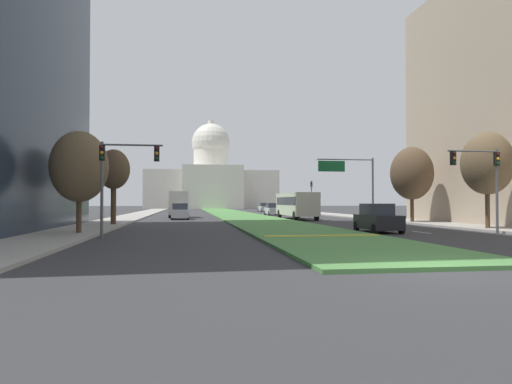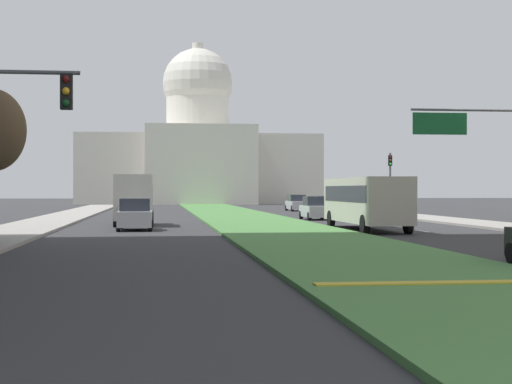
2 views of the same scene
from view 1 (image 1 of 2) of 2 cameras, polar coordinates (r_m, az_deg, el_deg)
name	(u,v)px [view 1 (image 1 of 2)]	position (r m, az deg, el deg)	size (l,w,h in m)	color
ground_plane	(230,213)	(78.37, -3.17, -2.64)	(289.51, 289.51, 0.00)	#333335
grass_median	(234,214)	(71.82, -2.69, -2.71)	(7.00, 118.44, 0.14)	#4C8442
median_curb_nose	(322,236)	(25.30, 8.01, -5.29)	(6.30, 0.50, 0.04)	gold
lane_dashes_right	(314,218)	(55.98, 7.12, -3.20)	(0.16, 52.83, 0.01)	silver
sidewalk_left	(135,216)	(65.27, -14.59, -2.82)	(4.00, 118.44, 0.15)	#9E9991
sidewalk_right	(336,215)	(68.29, 9.79, -2.77)	(4.00, 118.44, 0.15)	#9E9991
capitol_building	(211,181)	(143.28, -5.53, 1.30)	(39.13, 23.83, 26.95)	silver
traffic_light_near_left	(118,168)	(26.26, -16.48, 2.83)	(3.34, 0.35, 5.20)	#515456
traffic_light_near_right	(484,172)	(31.70, 26.10, 2.22)	(3.34, 0.35, 5.20)	#515456
traffic_light_far_right	(311,193)	(71.76, 6.79, -0.12)	(0.28, 0.35, 5.20)	#515456
overhead_guide_sign	(352,175)	(48.90, 11.62, 1.99)	(6.00, 0.20, 6.50)	#515456
street_tree_left_near	(79,167)	(29.61, -20.78, 2.90)	(3.38, 3.38, 6.17)	#4C3823
street_tree_right_near	(487,164)	(36.17, 26.38, 3.13)	(3.49, 3.49, 6.82)	#4C3823
street_tree_left_mid	(114,170)	(39.81, -16.99, 2.55)	(2.60, 2.60, 6.25)	#4C3823
street_tree_right_mid	(412,173)	(45.26, 18.49, 2.16)	(3.88, 3.88, 7.01)	#4C3823
sedan_lead_stopped	(378,219)	(31.19, 14.62, -3.20)	(2.05, 4.28, 1.85)	black
sedan_midblock	(180,212)	(52.59, -9.25, -2.42)	(1.95, 4.12, 1.79)	#BCBCC1
sedan_distant	(273,210)	(68.44, 2.05, -2.16)	(1.92, 4.17, 1.77)	#BCBCC1
sedan_far_horizon	(274,208)	(83.07, 2.27, -2.01)	(1.89, 4.25, 1.69)	navy
sedan_very_far	(264,207)	(93.92, 0.98, -1.90)	(1.92, 4.62, 1.74)	#BCBCC1
box_truck_delivery	(179,204)	(58.52, -9.37, -1.47)	(2.40, 6.40, 3.20)	black
city_bus	(296,204)	(52.88, 4.93, -1.41)	(2.62, 11.00, 2.95)	beige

